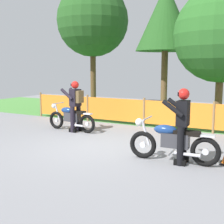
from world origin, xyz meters
TOP-DOWN VIEW (x-y plane):
  - ground at (0.00, 0.00)m, footprint 24.00×24.00m
  - grass_verge at (0.00, 6.01)m, footprint 24.00×5.76m
  - barrier_fence at (-0.00, 3.13)m, footprint 9.81×0.08m
  - tree_leftmost at (-4.16, 6.33)m, footprint 3.58×3.58m
  - tree_near_left at (-0.21, 5.89)m, footprint 2.56×2.56m
  - tree_near_right at (2.24, 5.15)m, footprint 3.57×3.57m
  - motorcycle_lead at (-1.89, 1.26)m, footprint 1.95×0.57m
  - motorcycle_trailing at (2.17, -0.43)m, footprint 2.09×0.61m
  - rider_lead at (-1.68, 1.25)m, footprint 0.70×0.57m
  - rider_trailing at (2.37, -0.42)m, footprint 0.58×0.57m

SIDE VIEW (x-z plane):
  - ground at x=0.00m, z-range -0.02..0.00m
  - grass_verge at x=0.00m, z-range 0.00..0.01m
  - motorcycle_lead at x=-1.89m, z-range -0.01..0.91m
  - motorcycle_trailing at x=2.17m, z-range -0.02..0.97m
  - barrier_fence at x=0.00m, z-range 0.02..1.07m
  - rider_trailing at x=2.37m, z-range 0.07..1.76m
  - rider_lead at x=-1.68m, z-range 0.11..1.80m
  - tree_near_right at x=2.24m, z-range 0.77..5.89m
  - tree_near_left at x=-0.21m, z-range 1.38..7.06m
  - tree_leftmost at x=-4.16m, z-range 1.31..7.55m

